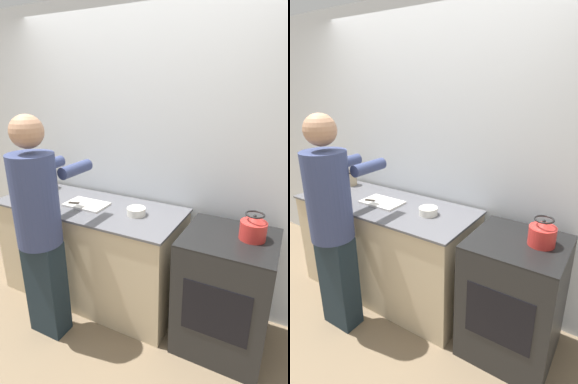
% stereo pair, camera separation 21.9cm
% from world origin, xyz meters
% --- Properties ---
extents(ground_plane, '(12.00, 12.00, 0.00)m').
position_xyz_m(ground_plane, '(0.00, 0.00, 0.00)').
color(ground_plane, '#7A664C').
extents(wall_back, '(8.00, 0.05, 2.60)m').
position_xyz_m(wall_back, '(0.00, 0.72, 1.30)').
color(wall_back, silver).
rests_on(wall_back, ground_plane).
extents(counter, '(1.68, 0.68, 0.92)m').
position_xyz_m(counter, '(-0.36, 0.33, 0.46)').
color(counter, '#C6B28E').
rests_on(counter, ground_plane).
extents(oven, '(0.64, 0.59, 0.92)m').
position_xyz_m(oven, '(0.87, 0.29, 0.46)').
color(oven, black).
rests_on(oven, ground_plane).
extents(person, '(0.36, 0.60, 1.73)m').
position_xyz_m(person, '(-0.40, -0.20, 0.95)').
color(person, '#192630').
rests_on(person, ground_plane).
extents(cutting_board, '(0.37, 0.23, 0.02)m').
position_xyz_m(cutting_board, '(-0.37, 0.31, 0.93)').
color(cutting_board, silver).
rests_on(cutting_board, counter).
extents(knife, '(0.26, 0.10, 0.01)m').
position_xyz_m(knife, '(-0.40, 0.29, 0.94)').
color(knife, silver).
rests_on(knife, cutting_board).
extents(kettle, '(0.18, 0.18, 0.19)m').
position_xyz_m(kettle, '(1.01, 0.33, 1.00)').
color(kettle, red).
rests_on(kettle, oven).
extents(bowl_prep, '(0.15, 0.15, 0.06)m').
position_xyz_m(bowl_prep, '(0.11, 0.33, 0.95)').
color(bowl_prep, silver).
rests_on(bowl_prep, counter).
extents(bowl_mixing, '(0.14, 0.14, 0.06)m').
position_xyz_m(bowl_mixing, '(-0.88, 0.09, 0.94)').
color(bowl_mixing, '#C6B789').
rests_on(bowl_mixing, counter).
extents(canister_jar, '(0.13, 0.13, 0.15)m').
position_xyz_m(canister_jar, '(-1.00, 0.52, 0.99)').
color(canister_jar, tan).
rests_on(canister_jar, counter).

